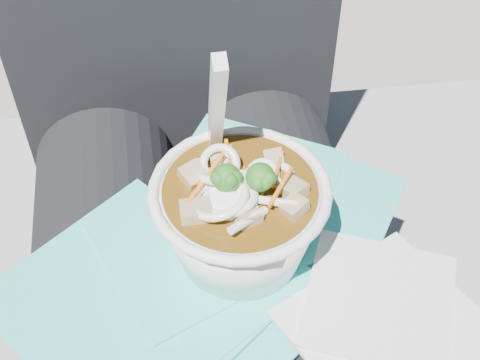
{
  "coord_description": "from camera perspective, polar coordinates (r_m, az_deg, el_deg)",
  "views": [
    {
      "loc": [
        -0.02,
        -0.33,
        1.11
      ],
      "look_at": [
        0.03,
        0.01,
        0.74
      ],
      "focal_mm": 50.0,
      "sensor_mm": 36.0,
      "label": 1
    }
  ],
  "objects": [
    {
      "name": "plastic_bag",
      "position": [
        0.58,
        -1.94,
        -6.41
      ],
      "size": [
        0.4,
        0.35,
        0.01
      ],
      "color": "#2FC3B9",
      "rests_on": "lap"
    },
    {
      "name": "napkins",
      "position": [
        0.54,
        12.55,
        -11.7
      ],
      "size": [
        0.19,
        0.2,
        0.01
      ],
      "color": "silver",
      "rests_on": "plastic_bag"
    },
    {
      "name": "person_body",
      "position": [
        0.68,
        -3.7,
        -4.44
      ],
      "size": [
        0.34,
        0.94,
        1.03
      ],
      "color": "black",
      "rests_on": "ground"
    },
    {
      "name": "udon_bowl",
      "position": [
        0.53,
        -0.05,
        -2.78
      ],
      "size": [
        0.16,
        0.16,
        0.2
      ],
      "color": "white",
      "rests_on": "plastic_bag"
    },
    {
      "name": "stone_ledge",
      "position": [
        0.99,
        -3.15,
        -13.93
      ],
      "size": [
        1.02,
        0.53,
        0.48
      ],
      "primitive_type": "cube",
      "rotation": [
        0.0,
        0.0,
        -0.03
      ],
      "color": "gray",
      "rests_on": "ground"
    },
    {
      "name": "lap",
      "position": [
        0.64,
        -2.64,
        -11.82
      ],
      "size": [
        0.33,
        0.48,
        0.15
      ],
      "color": "black",
      "rests_on": "stone_ledge"
    }
  ]
}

